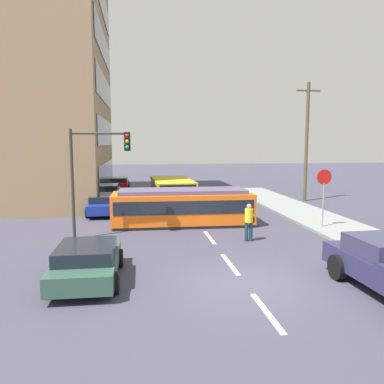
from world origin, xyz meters
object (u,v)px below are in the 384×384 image
object	(u,v)px
pedestrian_crossing	(249,220)
parked_sedan_near	(87,262)
parked_sedan_far	(107,192)
city_bus	(172,191)
stop_sign	(324,186)
traffic_light_mast	(96,163)
streetcar_tram	(183,206)
utility_pole_mid	(307,140)
parked_sedan_furthest	(119,183)
parked_sedan_mid	(105,203)

from	to	relation	value
pedestrian_crossing	parked_sedan_near	distance (m)	7.65
parked_sedan_near	parked_sedan_far	bearing A→B (deg)	92.47
parked_sedan_near	city_bus	bearing A→B (deg)	74.45
stop_sign	traffic_light_mast	distance (m)	11.10
streetcar_tram	parked_sedan_near	xyz separation A→B (m)	(-3.93, -8.02, -0.36)
parked_sedan_near	traffic_light_mast	size ratio (longest dim) A/B	0.83
stop_sign	city_bus	bearing A→B (deg)	130.64
utility_pole_mid	streetcar_tram	bearing A→B (deg)	-144.23
parked_sedan_furthest	traffic_light_mast	distance (m)	19.02
city_bus	utility_pole_mid	world-z (taller)	utility_pole_mid
streetcar_tram	pedestrian_crossing	distance (m)	4.61
parked_sedan_far	parked_sedan_furthest	distance (m)	6.51
city_bus	pedestrian_crossing	xyz separation A→B (m)	(2.53, -9.86, -0.14)
pedestrian_crossing	parked_sedan_far	distance (m)	15.51
parked_sedan_near	parked_sedan_far	world-z (taller)	same
traffic_light_mast	utility_pole_mid	world-z (taller)	utility_pole_mid
pedestrian_crossing	utility_pole_mid	bearing A→B (deg)	55.73
pedestrian_crossing	parked_sedan_mid	distance (m)	10.42
stop_sign	traffic_light_mast	size ratio (longest dim) A/B	0.58
parked_sedan_far	utility_pole_mid	bearing A→B (deg)	-9.87
streetcar_tram	stop_sign	xyz separation A→B (m)	(6.86, -2.05, 1.21)
streetcar_tram	parked_sedan_mid	distance (m)	5.90
city_bus	parked_sedan_mid	xyz separation A→B (m)	(-4.33, -2.02, -0.46)
city_bus	traffic_light_mast	bearing A→B (deg)	-116.05
parked_sedan_far	utility_pole_mid	distance (m)	15.53
traffic_light_mast	parked_sedan_far	bearing A→B (deg)	92.51
streetcar_tram	stop_sign	world-z (taller)	stop_sign
city_bus	parked_sedan_near	distance (m)	14.54
pedestrian_crossing	utility_pole_mid	distance (m)	13.97
parked_sedan_furthest	parked_sedan_far	bearing A→B (deg)	-94.97
city_bus	stop_sign	xyz separation A→B (m)	(6.89, -8.03, 1.11)
stop_sign	traffic_light_mast	xyz separation A→B (m)	(-11.02, -0.41, 1.26)
streetcar_tram	parked_sedan_near	world-z (taller)	streetcar_tram
parked_sedan_near	stop_sign	xyz separation A→B (m)	(10.79, 5.97, 1.57)
pedestrian_crossing	parked_sedan_furthest	bearing A→B (deg)	108.17
parked_sedan_near	traffic_light_mast	distance (m)	6.24
parked_sedan_furthest	stop_sign	distance (m)	21.49
parked_sedan_mid	parked_sedan_far	world-z (taller)	same
city_bus	parked_sedan_furthest	xyz separation A→B (m)	(-4.10, 10.36, -0.46)
parked_sedan_far	traffic_light_mast	world-z (taller)	traffic_light_mast
parked_sedan_mid	parked_sedan_far	xyz separation A→B (m)	(-0.34, 5.89, -0.00)
stop_sign	traffic_light_mast	world-z (taller)	traffic_light_mast
parked_sedan_far	parked_sedan_furthest	world-z (taller)	same
utility_pole_mid	parked_sedan_far	bearing A→B (deg)	170.13
parked_sedan_mid	parked_sedan_furthest	size ratio (longest dim) A/B	1.02
pedestrian_crossing	traffic_light_mast	distance (m)	7.26
parked_sedan_near	parked_sedan_mid	distance (m)	11.99
streetcar_tram	pedestrian_crossing	xyz separation A→B (m)	(2.50, -3.88, -0.04)
parked_sedan_mid	utility_pole_mid	distance (m)	15.34
pedestrian_crossing	traffic_light_mast	size ratio (longest dim) A/B	0.34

